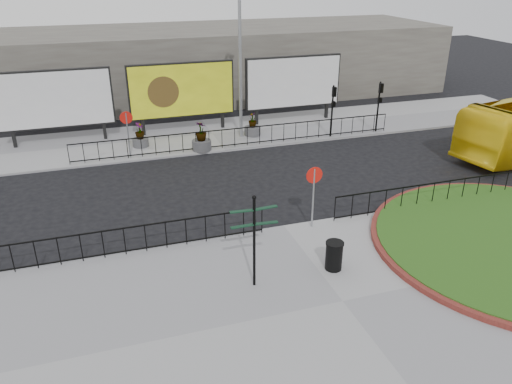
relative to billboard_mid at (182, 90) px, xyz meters
name	(u,v)px	position (x,y,z in m)	size (l,w,h in m)	color
ground	(284,228)	(1.50, -12.97, -2.60)	(90.00, 90.00, 0.00)	black
pavement_near	(343,303)	(1.50, -17.97, -2.54)	(30.00, 10.00, 0.12)	gray
pavement_far	(212,135)	(1.50, -0.97, -2.54)	(44.00, 6.00, 0.12)	gray
railing_near_left	(125,241)	(-4.50, -13.27, -1.93)	(10.00, 0.10, 1.10)	black
railing_near_right	(433,194)	(8.00, -13.27, -1.93)	(9.00, 0.10, 1.10)	black
railing_far	(241,137)	(2.50, -3.67, -1.93)	(18.00, 0.10, 1.10)	black
speed_sign_far	(127,124)	(-3.50, -3.57, -0.68)	(0.64, 0.07, 2.47)	gray
speed_sign_near	(314,184)	(2.50, -13.37, -0.68)	(0.64, 0.07, 2.47)	gray
billboard_left	(54,100)	(-7.00, 0.00, 0.00)	(6.20, 0.31, 4.10)	black
billboard_mid	(182,90)	(0.00, 0.00, 0.00)	(6.20, 0.31, 4.10)	black
billboard_right	(293,82)	(7.00, 0.00, 0.00)	(6.20, 0.31, 4.10)	black
lamp_post	(240,54)	(3.01, -1.97, 2.23)	(0.74, 0.18, 9.23)	gray
signal_pole_a	(333,103)	(8.00, -3.63, -0.50)	(0.22, 0.26, 3.00)	black
signal_pole_b	(379,99)	(11.00, -3.63, -0.50)	(0.22, 0.26, 3.00)	black
building_backdrop	(180,64)	(1.50, 9.03, -0.10)	(40.00, 10.00, 5.00)	#69655C
fingerpost_sign	(254,233)	(-0.78, -16.34, -0.59)	(1.47, 0.25, 3.13)	black
litter_bin	(334,255)	(2.00, -16.28, -1.97)	(0.61, 0.61, 1.00)	black
planter_a	(140,138)	(-2.79, -1.97, -1.98)	(0.88, 0.88, 1.36)	#4C4C4F
planter_b	(201,140)	(0.30, -3.57, -1.90)	(1.04, 1.04, 1.60)	#4C4C4F
planter_c	(252,127)	(3.70, -1.97, -2.01)	(0.95, 0.95, 1.37)	#4C4C4F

